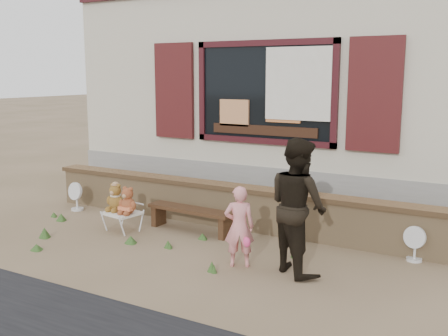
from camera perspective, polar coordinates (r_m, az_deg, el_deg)
The scene contains 12 objects.
ground at distance 7.39m, azimuth -2.32°, elevation -8.37°, with size 80.00×80.00×0.00m, color brown.
shopfront at distance 11.08m, azimuth 10.07°, elevation 8.22°, with size 8.04×5.13×4.00m.
brick_wall at distance 8.13m, azimuth 1.39°, elevation -4.14°, with size 7.10×0.36×0.67m.
bench at distance 7.95m, azimuth -3.65°, elevation -5.05°, with size 1.44×0.37×0.36m.
folding_chair at distance 8.09m, azimuth -10.99°, elevation -4.91°, with size 0.55×0.50×0.30m.
teddy_bear_left at distance 8.13m, azimuth -11.69°, elevation -3.08°, with size 0.31×0.27×0.43m, color brown, non-canonical shape.
teddy_bear_right at distance 7.93m, azimuth -10.40°, elevation -3.43°, with size 0.31×0.27×0.42m, color brown, non-canonical shape.
child at distance 6.47m, azimuth 1.67°, elevation -6.38°, with size 0.37×0.24×1.02m, color pink.
adult at distance 6.27m, azimuth 8.04°, elevation -4.10°, with size 0.79×0.62×1.63m, color black.
fan_left at distance 9.50m, azimuth -15.74°, elevation -2.97°, with size 0.32×0.21×0.50m.
fan_right at distance 7.15m, azimuth 20.09°, elevation -7.72°, with size 0.30×0.20×0.46m.
grass_tufts at distance 7.73m, azimuth -11.87°, elevation -7.30°, with size 4.37×1.68×0.16m.
Camera 1 is at (3.71, -5.95, 2.36)m, focal length 42.00 mm.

